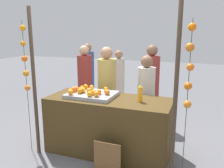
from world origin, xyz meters
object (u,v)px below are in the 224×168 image
object	(u,v)px
chalkboard_sign	(107,158)
vendor_left	(107,94)
orange_1	(106,89)
juice_bottle	(140,94)
vendor_right	(146,102)
orange_0	(90,94)
stall_counter	(109,125)

from	to	relation	value
chalkboard_sign	vendor_left	size ratio (longest dim) A/B	0.28
orange_1	juice_bottle	world-z (taller)	juice_bottle
juice_bottle	vendor_right	xyz separation A→B (m)	(-0.06, 0.68, -0.31)
orange_0	juice_bottle	bearing A→B (deg)	15.69
stall_counter	orange_0	world-z (taller)	orange_0
orange_1	vendor_right	world-z (taller)	vendor_right
stall_counter	vendor_left	xyz separation A→B (m)	(-0.31, 0.68, 0.32)
orange_0	chalkboard_sign	distance (m)	0.98
orange_1	juice_bottle	size ratio (longest dim) A/B	0.33
stall_counter	orange_1	size ratio (longest dim) A/B	24.76
orange_1	vendor_left	bearing A→B (deg)	110.75
vendor_right	stall_counter	bearing A→B (deg)	-123.61
juice_bottle	vendor_left	bearing A→B (deg)	140.07
stall_counter	orange_0	size ratio (longest dim) A/B	22.81
orange_0	orange_1	xyz separation A→B (m)	(0.11, 0.38, -0.00)
orange_1	vendor_left	size ratio (longest dim) A/B	0.05
stall_counter	orange_0	distance (m)	0.64
juice_bottle	chalkboard_sign	distance (m)	1.03
stall_counter	juice_bottle	bearing A→B (deg)	-0.75
orange_0	orange_1	bearing A→B (deg)	73.61
juice_bottle	orange_0	bearing A→B (deg)	-164.31
juice_bottle	vendor_left	xyz separation A→B (m)	(-0.81, 0.68, -0.25)
chalkboard_sign	vendor_left	bearing A→B (deg)	112.32
orange_1	chalkboard_sign	bearing A→B (deg)	-66.63
orange_1	chalkboard_sign	world-z (taller)	orange_1
juice_bottle	chalkboard_sign	size ratio (longest dim) A/B	0.51
orange_1	vendor_right	size ratio (longest dim) A/B	0.05
orange_0	vendor_right	bearing A→B (deg)	52.77
orange_0	chalkboard_sign	world-z (taller)	orange_0
orange_0	orange_1	distance (m)	0.39
orange_0	vendor_left	distance (m)	0.92
vendor_left	stall_counter	bearing A→B (deg)	-65.56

